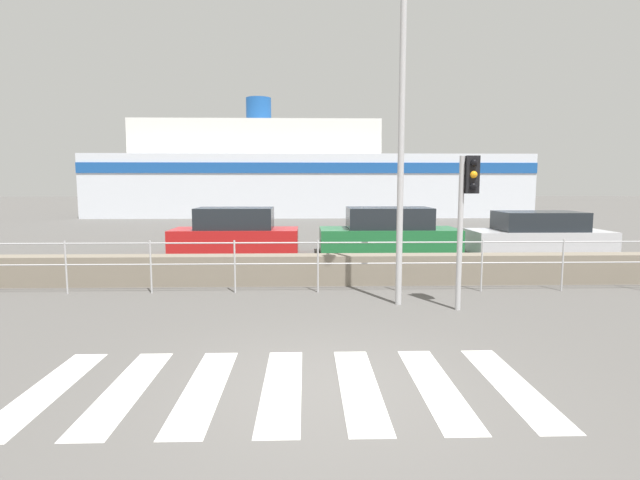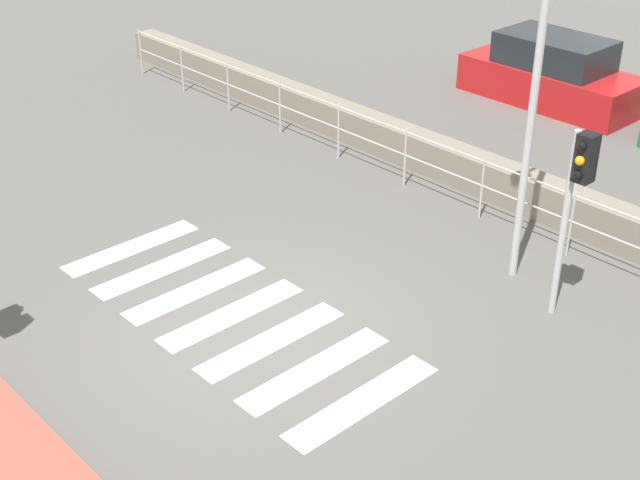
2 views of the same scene
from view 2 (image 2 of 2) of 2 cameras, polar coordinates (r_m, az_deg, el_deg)
The scene contains 7 objects.
ground_plane at distance 12.76m, azimuth -4.16°, elevation -5.76°, with size 160.00×160.00×0.00m, color #565451.
crosswalk at distance 13.12m, azimuth -5.66°, elevation -4.74°, with size 5.85×2.40×0.01m.
seawall at distance 16.42m, azimuth 12.13°, elevation 3.42°, with size 23.91×0.55×0.69m.
harbor_fence at distance 15.59m, azimuth 10.37°, elevation 3.85°, with size 21.56×0.04×1.14m.
traffic_light_far at distance 12.49m, azimuth 16.10°, elevation 3.39°, with size 0.34×0.32×2.86m.
streetlamp at distance 12.63m, azimuth 13.69°, elevation 13.67°, with size 0.32×1.04×6.70m.
parked_car_red at distance 21.52m, azimuth 14.61°, elevation 10.22°, with size 4.15×1.70×1.55m.
Camera 2 is at (8.30, -6.42, 7.27)m, focal length 50.00 mm.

